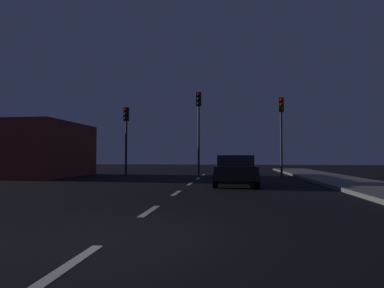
% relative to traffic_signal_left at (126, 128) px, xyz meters
% --- Properties ---
extents(ground_plane, '(80.00, 80.00, 0.00)m').
position_rel_traffic_signal_left_xyz_m(ground_plane, '(4.96, -8.56, -3.22)').
color(ground_plane, black).
extents(lane_stripe_nearest, '(0.16, 1.60, 0.01)m').
position_rel_traffic_signal_left_xyz_m(lane_stripe_nearest, '(4.96, -16.76, -3.22)').
color(lane_stripe_nearest, silver).
rests_on(lane_stripe_nearest, ground_plane).
extents(lane_stripe_second, '(0.16, 1.60, 0.01)m').
position_rel_traffic_signal_left_xyz_m(lane_stripe_second, '(4.96, -12.96, -3.22)').
color(lane_stripe_second, silver).
rests_on(lane_stripe_second, ground_plane).
extents(lane_stripe_third, '(0.16, 1.60, 0.01)m').
position_rel_traffic_signal_left_xyz_m(lane_stripe_third, '(4.96, -9.16, -3.22)').
color(lane_stripe_third, silver).
rests_on(lane_stripe_third, ground_plane).
extents(lane_stripe_fourth, '(0.16, 1.60, 0.01)m').
position_rel_traffic_signal_left_xyz_m(lane_stripe_fourth, '(4.96, -5.36, -3.22)').
color(lane_stripe_fourth, silver).
rests_on(lane_stripe_fourth, ground_plane).
extents(lane_stripe_fifth, '(0.16, 1.60, 0.01)m').
position_rel_traffic_signal_left_xyz_m(lane_stripe_fifth, '(4.96, -1.56, -3.22)').
color(lane_stripe_fifth, silver).
rests_on(lane_stripe_fifth, ground_plane).
extents(lane_stripe_sixth, '(0.16, 1.60, 0.01)m').
position_rel_traffic_signal_left_xyz_m(lane_stripe_sixth, '(4.96, 2.24, -3.22)').
color(lane_stripe_sixth, silver).
rests_on(lane_stripe_sixth, ground_plane).
extents(traffic_signal_left, '(0.32, 0.38, 4.57)m').
position_rel_traffic_signal_left_xyz_m(traffic_signal_left, '(0.00, 0.00, 0.00)').
color(traffic_signal_left, black).
rests_on(traffic_signal_left, ground_plane).
extents(traffic_signal_center, '(0.32, 0.38, 5.47)m').
position_rel_traffic_signal_left_xyz_m(traffic_signal_center, '(4.84, 0.00, 0.58)').
color(traffic_signal_center, '#2D2D30').
rests_on(traffic_signal_center, ground_plane).
extents(traffic_signal_right, '(0.32, 0.38, 5.00)m').
position_rel_traffic_signal_left_xyz_m(traffic_signal_right, '(10.04, 0.00, 0.28)').
color(traffic_signal_right, '#2D2D30').
rests_on(traffic_signal_right, ground_plane).
extents(car_stopped_ahead, '(1.92, 4.16, 1.36)m').
position_rel_traffic_signal_left_xyz_m(car_stopped_ahead, '(7.08, -5.72, -2.51)').
color(car_stopped_ahead, black).
rests_on(car_stopped_ahead, ground_plane).
extents(storefront_left, '(5.73, 6.51, 3.49)m').
position_rel_traffic_signal_left_xyz_m(storefront_left, '(-5.91, -0.96, -1.48)').
color(storefront_left, maroon).
rests_on(storefront_left, ground_plane).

